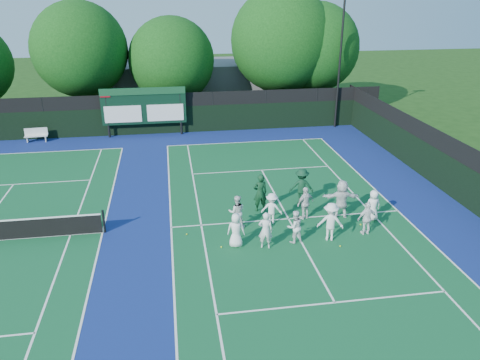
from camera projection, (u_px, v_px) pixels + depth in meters
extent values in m
plane|color=#193C10|center=(294.00, 229.00, 21.10)|extent=(120.00, 120.00, 0.00)
cube|color=navy|center=(160.00, 228.00, 21.15)|extent=(34.00, 32.00, 0.01)
cube|color=#10522A|center=(288.00, 219.00, 22.01)|extent=(10.97, 23.77, 0.00)
cube|color=white|center=(246.00, 142.00, 32.86)|extent=(10.97, 0.08, 0.00)
cube|color=white|center=(171.00, 227.00, 21.22)|extent=(0.08, 23.77, 0.00)
cube|color=white|center=(398.00, 211.00, 22.80)|extent=(0.08, 23.77, 0.00)
cube|color=white|center=(201.00, 225.00, 21.42)|extent=(0.08, 23.77, 0.00)
cube|color=white|center=(371.00, 213.00, 22.60)|extent=(0.08, 23.77, 0.00)
cube|color=white|center=(335.00, 302.00, 16.17)|extent=(8.23, 0.08, 0.00)
cube|color=white|center=(262.00, 170.00, 27.85)|extent=(8.23, 0.08, 0.00)
cube|color=white|center=(288.00, 219.00, 22.01)|extent=(0.08, 12.80, 0.00)
cube|color=white|center=(37.00, 152.00, 30.84)|extent=(10.97, 0.08, 0.00)
cube|color=white|center=(103.00, 232.00, 20.78)|extent=(0.08, 23.77, 0.00)
cube|color=white|center=(71.00, 235.00, 20.59)|extent=(0.08, 23.77, 0.00)
cube|color=white|center=(14.00, 184.00, 25.84)|extent=(8.23, 0.08, 0.00)
cube|color=black|center=(159.00, 120.00, 34.46)|extent=(34.00, 0.08, 2.00)
cube|color=black|center=(158.00, 100.00, 33.89)|extent=(34.00, 0.05, 1.00)
cube|color=black|center=(467.00, 188.00, 22.93)|extent=(0.08, 32.00, 2.00)
cube|color=black|center=(473.00, 159.00, 22.36)|extent=(0.05, 32.00, 1.00)
cylinder|color=black|center=(107.00, 114.00, 33.29)|extent=(0.16, 0.16, 3.50)
cylinder|color=black|center=(181.00, 111.00, 34.04)|extent=(0.16, 0.16, 3.50)
cube|color=black|center=(144.00, 106.00, 33.49)|extent=(6.00, 0.15, 2.60)
cube|color=#134424|center=(143.00, 91.00, 32.98)|extent=(6.00, 0.05, 0.50)
cube|color=white|center=(123.00, 114.00, 33.38)|extent=(2.60, 0.04, 1.20)
cube|color=white|center=(165.00, 113.00, 33.81)|extent=(2.60, 0.04, 1.20)
cube|color=maroon|center=(105.00, 94.00, 32.64)|extent=(0.70, 0.04, 0.50)
cube|color=slate|center=(204.00, 85.00, 41.95)|extent=(18.00, 6.00, 4.00)
cylinder|color=black|center=(340.00, 62.00, 34.60)|extent=(0.16, 0.16, 10.00)
cylinder|color=black|center=(104.00, 221.00, 20.60)|extent=(0.10, 0.10, 1.10)
cube|color=silver|center=(36.00, 136.00, 32.81)|extent=(1.56, 0.54, 0.06)
cube|color=silver|center=(36.00, 131.00, 32.84)|extent=(1.53, 0.19, 0.51)
cube|color=silver|center=(28.00, 139.00, 32.80)|extent=(0.09, 0.36, 0.41)
cube|color=silver|center=(46.00, 139.00, 32.98)|extent=(0.09, 0.36, 0.41)
cylinder|color=black|center=(87.00, 105.00, 36.64)|extent=(0.44, 0.44, 3.11)
sphere|color=#0D3D10|center=(80.00, 49.00, 35.02)|extent=(7.10, 7.10, 7.10)
sphere|color=#0D3D10|center=(90.00, 58.00, 35.66)|extent=(4.97, 4.97, 4.97)
cylinder|color=black|center=(174.00, 106.00, 37.76)|extent=(0.44, 0.44, 2.35)
sphere|color=#0D3D10|center=(172.00, 60.00, 36.36)|extent=(6.65, 6.65, 6.65)
sphere|color=#0D3D10|center=(180.00, 68.00, 36.97)|extent=(4.65, 4.65, 4.65)
cylinder|color=black|center=(280.00, 98.00, 38.88)|extent=(0.44, 0.44, 3.09)
sphere|color=#0D3D10|center=(282.00, 40.00, 37.11)|extent=(8.22, 8.22, 8.22)
sphere|color=#0D3D10|center=(288.00, 50.00, 37.79)|extent=(5.75, 5.75, 5.75)
cylinder|color=black|center=(312.00, 98.00, 39.31)|extent=(0.44, 0.44, 2.92)
sphere|color=#0D3D10|center=(315.00, 47.00, 37.73)|extent=(7.13, 7.13, 7.13)
sphere|color=#0D3D10|center=(320.00, 56.00, 38.36)|extent=(4.99, 4.99, 4.99)
sphere|color=#D7E91B|center=(221.00, 247.00, 19.58)|extent=(0.07, 0.07, 0.07)
sphere|color=#D7E91B|center=(340.00, 246.00, 19.65)|extent=(0.07, 0.07, 0.07)
sphere|color=#D7E91B|center=(187.00, 234.00, 20.59)|extent=(0.07, 0.07, 0.07)
sphere|color=#D7E91B|center=(361.00, 225.00, 21.43)|extent=(0.07, 0.07, 0.07)
imported|color=white|center=(236.00, 230.00, 19.44)|extent=(0.83, 0.63, 1.51)
imported|color=silver|center=(266.00, 230.00, 19.30)|extent=(0.67, 0.52, 1.63)
imported|color=white|center=(295.00, 227.00, 19.76)|extent=(0.83, 0.71, 1.47)
imported|color=white|center=(331.00, 222.00, 19.90)|extent=(1.25, 0.92, 1.72)
imported|color=white|center=(367.00, 218.00, 20.41)|extent=(0.92, 0.46, 1.52)
imported|color=silver|center=(237.00, 212.00, 20.96)|extent=(0.80, 0.65, 1.57)
imported|color=white|center=(272.00, 209.00, 21.36)|extent=(1.09, 0.85, 1.49)
imported|color=silver|center=(305.00, 203.00, 21.75)|extent=(1.02, 0.75, 1.61)
imported|color=white|center=(341.00, 199.00, 21.87)|extent=(1.79, 0.77, 1.87)
imported|color=white|center=(373.00, 205.00, 21.66)|extent=(0.77, 0.53, 1.50)
imported|color=#0E351C|center=(260.00, 193.00, 22.47)|extent=(0.73, 0.52, 1.91)
imported|color=#0E351F|center=(301.00, 187.00, 23.21)|extent=(1.33, 0.91, 1.89)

